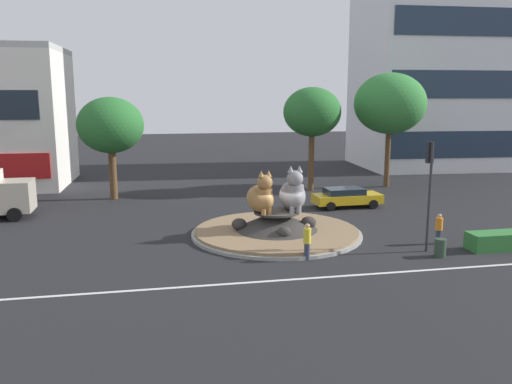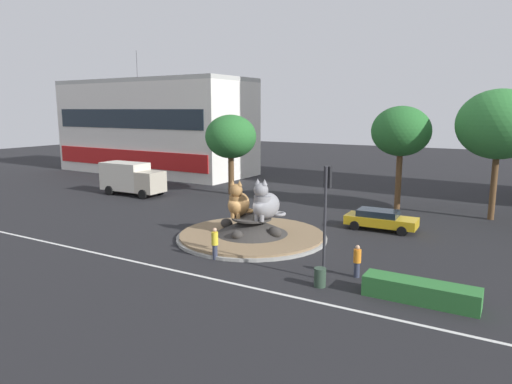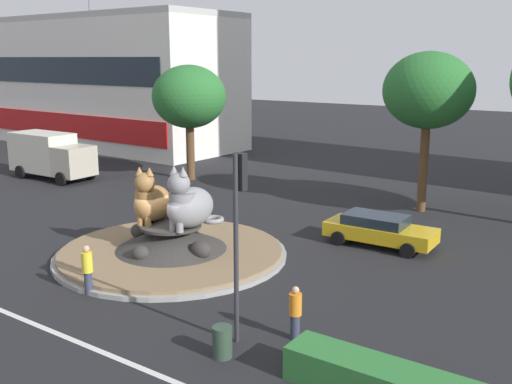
# 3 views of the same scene
# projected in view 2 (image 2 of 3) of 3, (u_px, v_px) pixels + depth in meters

# --- Properties ---
(ground_plane) EXTENTS (160.00, 160.00, 0.00)m
(ground_plane) POSITION_uv_depth(u_px,v_px,m) (252.00, 238.00, 29.77)
(ground_plane) COLOR black
(lane_centreline) EXTENTS (112.00, 0.20, 0.01)m
(lane_centreline) POSITION_uv_depth(u_px,v_px,m) (180.00, 272.00, 23.63)
(lane_centreline) COLOR silver
(lane_centreline) RESTS_ON ground
(roundabout_island) EXTENTS (9.63, 9.63, 1.39)m
(roundabout_island) POSITION_uv_depth(u_px,v_px,m) (252.00, 231.00, 29.68)
(roundabout_island) COLOR gray
(roundabout_island) RESTS_ON ground
(cat_statue_tabby) EXTENTS (1.85, 2.54, 2.42)m
(cat_statue_tabby) POSITION_uv_depth(u_px,v_px,m) (238.00, 203.00, 29.70)
(cat_statue_tabby) COLOR #9E703D
(cat_statue_tabby) RESTS_ON roundabout_island
(cat_statue_grey) EXTENTS (1.77, 2.65, 2.61)m
(cat_statue_grey) POSITION_uv_depth(u_px,v_px,m) (265.00, 204.00, 28.93)
(cat_statue_grey) COLOR gray
(cat_statue_grey) RESTS_ON roundabout_island
(traffic_light_mast) EXTENTS (0.33, 0.46, 5.55)m
(traffic_light_mast) POSITION_uv_depth(u_px,v_px,m) (326.00, 202.00, 21.98)
(traffic_light_mast) COLOR #2D2D33
(traffic_light_mast) RESTS_ON ground
(shophouse_block) EXTENTS (26.33, 10.93, 16.05)m
(shophouse_block) POSITION_uv_depth(u_px,v_px,m) (155.00, 127.00, 60.11)
(shophouse_block) COLOR silver
(shophouse_block) RESTS_ON ground
(clipped_hedge_strip) EXTENTS (4.82, 1.20, 0.90)m
(clipped_hedge_strip) POSITION_uv_depth(u_px,v_px,m) (420.00, 292.00, 19.88)
(clipped_hedge_strip) COLOR #2D7033
(clipped_hedge_strip) RESTS_ON ground
(broadleaf_tree_behind_island) EXTENTS (4.91, 4.91, 7.69)m
(broadleaf_tree_behind_island) POSITION_uv_depth(u_px,v_px,m) (231.00, 137.00, 44.29)
(broadleaf_tree_behind_island) COLOR brown
(broadleaf_tree_behind_island) RESTS_ON ground
(second_tree_near_tower) EXTENTS (6.00, 6.00, 9.66)m
(second_tree_near_tower) POSITION_uv_depth(u_px,v_px,m) (499.00, 125.00, 33.60)
(second_tree_near_tower) COLOR brown
(second_tree_near_tower) RESTS_ON ground
(third_tree_left) EXTENTS (4.69, 4.69, 8.46)m
(third_tree_left) POSITION_uv_depth(u_px,v_px,m) (401.00, 132.00, 36.85)
(third_tree_left) COLOR brown
(third_tree_left) RESTS_ON ground
(pedestrian_yellow_shirt) EXTENTS (0.37, 0.37, 1.79)m
(pedestrian_yellow_shirt) POSITION_uv_depth(u_px,v_px,m) (215.00, 243.00, 25.43)
(pedestrian_yellow_shirt) COLOR #33384C
(pedestrian_yellow_shirt) RESTS_ON ground
(pedestrian_orange_shirt) EXTENTS (0.38, 0.38, 1.64)m
(pedestrian_orange_shirt) POSITION_uv_depth(u_px,v_px,m) (357.00, 260.00, 22.73)
(pedestrian_orange_shirt) COLOR #33384C
(pedestrian_orange_shirt) RESTS_ON ground
(sedan_on_far_lane) EXTENTS (4.82, 2.20, 1.38)m
(sedan_on_far_lane) POSITION_uv_depth(u_px,v_px,m) (380.00, 219.00, 31.73)
(sedan_on_far_lane) COLOR gold
(sedan_on_far_lane) RESTS_ON ground
(delivery_box_truck) EXTENTS (6.54, 2.73, 3.10)m
(delivery_box_truck) POSITION_uv_depth(u_px,v_px,m) (131.00, 178.00, 44.57)
(delivery_box_truck) COLOR #B7AD99
(delivery_box_truck) RESTS_ON ground
(litter_bin) EXTENTS (0.56, 0.56, 0.90)m
(litter_bin) POSITION_uv_depth(u_px,v_px,m) (320.00, 277.00, 21.58)
(litter_bin) COLOR #2D4233
(litter_bin) RESTS_ON ground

